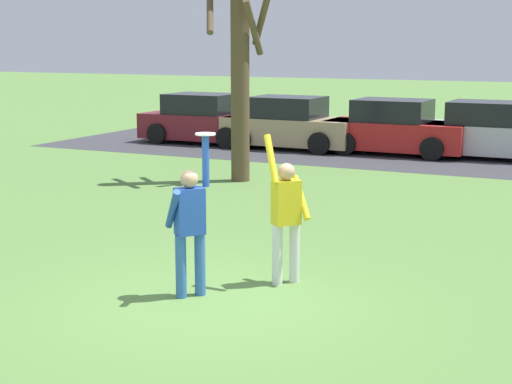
# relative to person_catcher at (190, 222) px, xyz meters

# --- Properties ---
(ground_plane) EXTENTS (120.00, 120.00, 0.00)m
(ground_plane) POSITION_rel_person_catcher_xyz_m (0.32, -0.08, -0.98)
(ground_plane) COLOR #567F3D
(person_catcher) EXTENTS (0.54, 0.57, 2.08)m
(person_catcher) POSITION_rel_person_catcher_xyz_m (0.00, 0.00, 0.00)
(person_catcher) COLOR #3366B7
(person_catcher) RESTS_ON ground_plane
(person_defender) EXTENTS (0.64, 0.66, 2.05)m
(person_defender) POSITION_rel_person_catcher_xyz_m (0.87, 1.06, -0.00)
(person_defender) COLOR silver
(person_defender) RESTS_ON ground_plane
(frisbee_disc) EXTENTS (0.26, 0.26, 0.02)m
(frisbee_disc) POSITION_rel_person_catcher_xyz_m (0.14, 0.17, 1.11)
(frisbee_disc) COLOR white
(frisbee_disc) RESTS_ON person_catcher
(parked_car_maroon) EXTENTS (4.11, 2.07, 1.59)m
(parked_car_maroon) POSITION_rel_person_catcher_xyz_m (-7.69, 14.08, -0.25)
(parked_car_maroon) COLOR maroon
(parked_car_maroon) RESTS_ON ground_plane
(parked_car_tan) EXTENTS (4.11, 2.07, 1.59)m
(parked_car_tan) POSITION_rel_person_catcher_xyz_m (-4.62, 14.00, -0.25)
(parked_car_tan) COLOR tan
(parked_car_tan) RESTS_ON ground_plane
(parked_car_red) EXTENTS (4.11, 2.07, 1.59)m
(parked_car_red) POSITION_rel_person_catcher_xyz_m (-1.38, 14.22, -0.25)
(parked_car_red) COLOR red
(parked_car_red) RESTS_ON ground_plane
(parked_car_silver) EXTENTS (4.11, 2.07, 1.59)m
(parked_car_silver) POSITION_rel_person_catcher_xyz_m (1.30, 14.53, -0.25)
(parked_car_silver) COLOR #BCBCC1
(parked_car_silver) RESTS_ON ground_plane
(parking_strip) EXTENTS (24.69, 6.40, 0.01)m
(parking_strip) POSITION_rel_person_catcher_xyz_m (0.08, 14.18, -0.98)
(parking_strip) COLOR #38383D
(parking_strip) RESTS_ON ground_plane
(bare_tree_tall) EXTENTS (1.83, 1.81, 6.38)m
(bare_tree_tall) POSITION_rel_person_catcher_xyz_m (-3.38, 8.15, 2.33)
(bare_tree_tall) COLOR brown
(bare_tree_tall) RESTS_ON ground_plane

